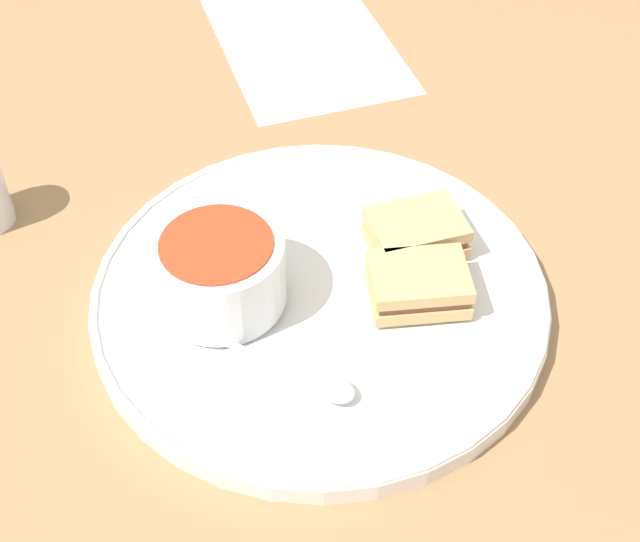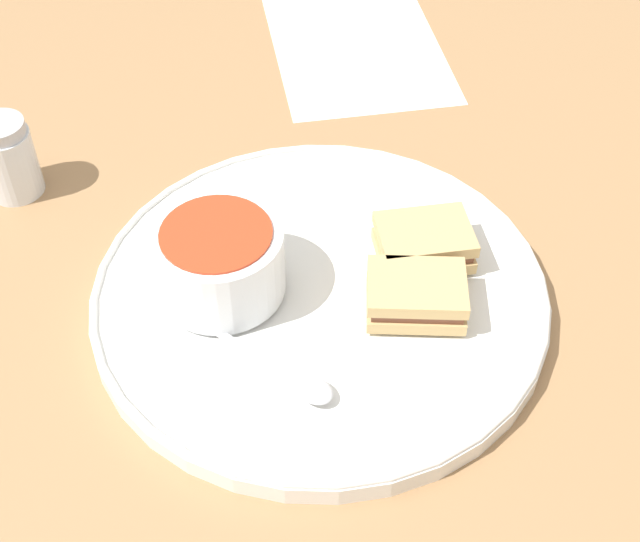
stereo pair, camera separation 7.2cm
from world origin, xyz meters
TOP-DOWN VIEW (x-y plane):
  - ground_plane at (0.00, 0.00)m, footprint 2.40×2.40m
  - plate at (0.00, 0.00)m, footprint 0.38×0.38m
  - soup_bowl at (0.08, 0.01)m, footprint 0.11×0.11m
  - spoon at (0.00, 0.10)m, footprint 0.12×0.08m
  - sandwich_half_near at (-0.08, 0.01)m, footprint 0.08×0.06m
  - sandwich_half_far at (-0.08, -0.05)m, footprint 0.09×0.08m
  - salt_shaker at (0.31, -0.11)m, footprint 0.05×0.05m
  - menu_sheet at (0.01, -0.41)m, footprint 0.26×0.33m

SIDE VIEW (x-z plane):
  - ground_plane at x=0.00m, z-range 0.00..0.00m
  - menu_sheet at x=0.01m, z-range 0.00..0.00m
  - plate at x=0.00m, z-range 0.00..0.02m
  - spoon at x=0.00m, z-range 0.02..0.03m
  - sandwich_half_near at x=-0.08m, z-range 0.02..0.05m
  - sandwich_half_far at x=-0.08m, z-range 0.02..0.05m
  - salt_shaker at x=0.31m, z-range 0.00..0.08m
  - soup_bowl at x=0.08m, z-range 0.02..0.08m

